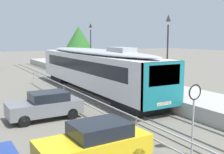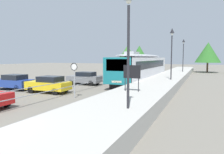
# 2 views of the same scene
# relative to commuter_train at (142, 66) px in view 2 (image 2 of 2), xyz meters

# --- Properties ---
(ground_plane) EXTENTS (160.00, 160.00, 0.00)m
(ground_plane) POSITION_rel_commuter_train_xyz_m (-3.00, -1.11, -2.14)
(ground_plane) COLOR #6B665B
(track_rails) EXTENTS (3.20, 60.00, 0.14)m
(track_rails) POSITION_rel_commuter_train_xyz_m (0.00, -1.11, -2.11)
(track_rails) COLOR #6B665B
(track_rails) RESTS_ON ground
(commuter_train) EXTENTS (2.82, 18.08, 3.74)m
(commuter_train) POSITION_rel_commuter_train_xyz_m (0.00, 0.00, 0.00)
(commuter_train) COLOR silver
(commuter_train) RESTS_ON track_rails
(station_platform) EXTENTS (3.90, 60.00, 0.90)m
(station_platform) POSITION_rel_commuter_train_xyz_m (3.25, -1.11, -1.69)
(station_platform) COLOR #A8A59E
(station_platform) RESTS_ON ground
(platform_lamp_near_end) EXTENTS (0.34, 0.34, 5.35)m
(platform_lamp_near_end) POSITION_rel_commuter_train_xyz_m (4.26, -17.97, 2.48)
(platform_lamp_near_end) COLOR #232328
(platform_lamp_near_end) RESTS_ON station_platform
(platform_lamp_mid_platform) EXTENTS (0.34, 0.34, 5.35)m
(platform_lamp_mid_platform) POSITION_rel_commuter_train_xyz_m (4.26, -4.15, 2.48)
(platform_lamp_mid_platform) COLOR #232328
(platform_lamp_mid_platform) RESTS_ON station_platform
(platform_lamp_far_end) EXTENTS (0.34, 0.34, 5.35)m
(platform_lamp_far_end) POSITION_rel_commuter_train_xyz_m (4.26, 9.67, 2.48)
(platform_lamp_far_end) COLOR #232328
(platform_lamp_far_end) RESTS_ON station_platform
(platform_notice_board) EXTENTS (1.20, 0.08, 1.80)m
(platform_notice_board) POSITION_rel_commuter_train_xyz_m (2.89, -13.22, 0.05)
(platform_notice_board) COLOR #232328
(platform_notice_board) RESTS_ON station_platform
(speed_limit_sign) EXTENTS (0.61, 0.10, 2.81)m
(speed_limit_sign) POSITION_rel_commuter_train_xyz_m (-1.97, -12.96, -0.02)
(speed_limit_sign) COLOR #9EA0A5
(speed_limit_sign) RESTS_ON ground
(carpark_fence) EXTENTS (0.06, 36.06, 1.25)m
(carpark_fence) POSITION_rel_commuter_train_xyz_m (-3.30, -11.11, -1.23)
(carpark_fence) COLOR #9EA0A5
(carpark_fence) RESTS_ON ground
(parked_hatchback_yellow) EXTENTS (4.07, 1.93, 1.53)m
(parked_hatchback_yellow) POSITION_rel_commuter_train_xyz_m (-5.54, -11.79, -1.35)
(parked_hatchback_yellow) COLOR gold
(parked_hatchback_yellow) RESTS_ON ground
(parked_hatchback_blue) EXTENTS (4.05, 1.89, 1.53)m
(parked_hatchback_blue) POSITION_rel_commuter_train_xyz_m (-10.11, -11.66, -1.35)
(parked_hatchback_blue) COLOR navy
(parked_hatchback_blue) RESTS_ON ground
(parked_hatchback_grey) EXTENTS (4.05, 1.88, 1.53)m
(parked_hatchback_grey) POSITION_rel_commuter_train_xyz_m (-5.54, -5.44, -1.35)
(parked_hatchback_grey) COLOR slate
(parked_hatchback_grey) RESTS_ON ground
(tree_behind_carpark) EXTENTS (4.57, 4.57, 6.21)m
(tree_behind_carpark) POSITION_rel_commuter_train_xyz_m (-7.37, 23.98, 2.10)
(tree_behind_carpark) COLOR brown
(tree_behind_carpark) RESTS_ON ground
(tree_behind_station_far) EXTENTS (5.32, 5.32, 6.23)m
(tree_behind_station_far) POSITION_rel_commuter_train_xyz_m (-10.23, 23.14, 2.00)
(tree_behind_station_far) COLOR brown
(tree_behind_station_far) RESTS_ON ground
(tree_distant_left) EXTENTS (5.28, 5.28, 6.50)m
(tree_distant_left) POSITION_rel_commuter_train_xyz_m (8.19, 22.99, 2.18)
(tree_distant_left) COLOR brown
(tree_distant_left) RESTS_ON ground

